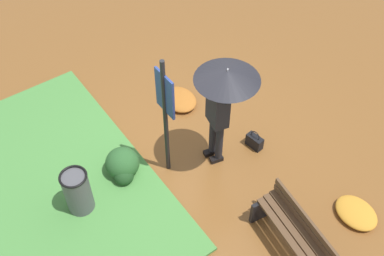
{
  "coord_description": "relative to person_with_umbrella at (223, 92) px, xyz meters",
  "views": [
    {
      "loc": [
        4.05,
        -2.97,
        6.24
      ],
      "look_at": [
        0.09,
        -0.13,
        0.85
      ],
      "focal_mm": 43.73,
      "sensor_mm": 36.0,
      "label": 1
    }
  ],
  "objects": [
    {
      "name": "grass_verge",
      "position": [
        -1.07,
        -3.05,
        -1.53
      ],
      "size": [
        4.8,
        4.0,
        0.05
      ],
      "color": "#47843D",
      "rests_on": "ground_plane"
    },
    {
      "name": "person_with_umbrella",
      "position": [
        0.0,
        0.0,
        0.0
      ],
      "size": [
        0.96,
        0.96,
        2.04
      ],
      "color": "black",
      "rests_on": "ground_plane"
    },
    {
      "name": "trash_bin",
      "position": [
        -0.46,
        -2.32,
        -1.13
      ],
      "size": [
        0.42,
        0.42,
        0.83
      ],
      "color": "#4C4C51",
      "rests_on": "ground_plane"
    },
    {
      "name": "shrub_cluster",
      "position": [
        -0.65,
        -1.47,
        -1.32
      ],
      "size": [
        0.61,
        0.55,
        0.5
      ],
      "color": "#285628",
      "rests_on": "ground_plane"
    },
    {
      "name": "leaf_pile_near_person",
      "position": [
        -1.5,
        0.23,
        -1.47
      ],
      "size": [
        0.74,
        0.59,
        0.16
      ],
      "color": "#A86023",
      "rests_on": "ground_plane"
    },
    {
      "name": "info_sign_post",
      "position": [
        -0.34,
        -0.79,
        -0.11
      ],
      "size": [
        0.44,
        0.07,
        2.3
      ],
      "color": "black",
      "rests_on": "ground_plane"
    },
    {
      "name": "park_bench",
      "position": [
        1.92,
        -0.15,
        -1.15
      ],
      "size": [
        1.4,
        0.56,
        0.75
      ],
      "color": "black",
      "rests_on": "ground_plane"
    },
    {
      "name": "handbag",
      "position": [
        0.14,
        0.67,
        -1.42
      ],
      "size": [
        0.32,
        0.18,
        0.37
      ],
      "color": "black",
      "rests_on": "ground_plane"
    },
    {
      "name": "leaf_pile_by_bench",
      "position": [
        2.11,
        1.03,
        -1.48
      ],
      "size": [
        0.69,
        0.55,
        0.15
      ],
      "color": "#C68428",
      "rests_on": "ground_plane"
    },
    {
      "name": "ground_plane",
      "position": [
        -0.29,
        -0.27,
        -1.55
      ],
      "size": [
        18.0,
        18.0,
        0.0
      ],
      "primitive_type": "plane",
      "color": "brown"
    }
  ]
}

